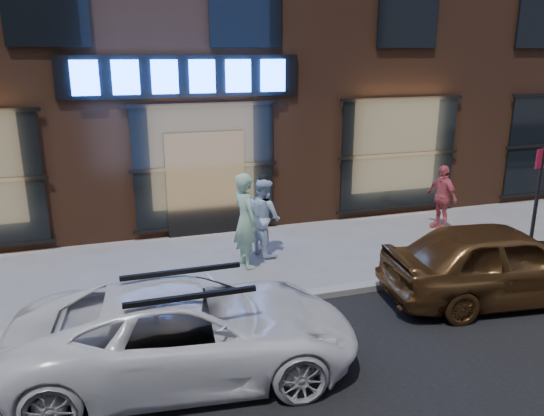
{
  "coord_description": "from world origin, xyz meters",
  "views": [
    {
      "loc": [
        -2.15,
        -7.77,
        4.09
      ],
      "look_at": [
        0.85,
        1.6,
        1.2
      ],
      "focal_mm": 35.0,
      "sensor_mm": 36.0,
      "label": 1
    }
  ],
  "objects_px": {
    "white_suv": "(188,330)",
    "man_bowtie": "(246,221)",
    "passerby": "(441,197)",
    "gold_sedan": "(501,262)",
    "sign_post": "(537,194)",
    "man_cap": "(264,217)"
  },
  "relations": [
    {
      "from": "gold_sedan",
      "to": "sign_post",
      "type": "bearing_deg",
      "value": -48.9
    },
    {
      "from": "man_bowtie",
      "to": "gold_sedan",
      "type": "distance_m",
      "value": 4.64
    },
    {
      "from": "passerby",
      "to": "gold_sedan",
      "type": "xyz_separation_m",
      "value": [
        -1.37,
        -3.65,
        -0.09
      ]
    },
    {
      "from": "man_bowtie",
      "to": "sign_post",
      "type": "relative_size",
      "value": 0.81
    },
    {
      "from": "passerby",
      "to": "white_suv",
      "type": "height_order",
      "value": "passerby"
    },
    {
      "from": "passerby",
      "to": "sign_post",
      "type": "distance_m",
      "value": 2.55
    },
    {
      "from": "man_bowtie",
      "to": "white_suv",
      "type": "xyz_separation_m",
      "value": [
        -1.66,
        -3.31,
        -0.33
      ]
    },
    {
      "from": "man_cap",
      "to": "gold_sedan",
      "type": "relative_size",
      "value": 0.41
    },
    {
      "from": "passerby",
      "to": "man_bowtie",
      "type": "bearing_deg",
      "value": -90.06
    },
    {
      "from": "man_bowtie",
      "to": "white_suv",
      "type": "bearing_deg",
      "value": 142.46
    },
    {
      "from": "man_cap",
      "to": "gold_sedan",
      "type": "xyz_separation_m",
      "value": [
        3.19,
        -3.29,
        -0.14
      ]
    },
    {
      "from": "man_bowtie",
      "to": "white_suv",
      "type": "relative_size",
      "value": 0.43
    },
    {
      "from": "man_cap",
      "to": "sign_post",
      "type": "height_order",
      "value": "sign_post"
    },
    {
      "from": "man_cap",
      "to": "white_suv",
      "type": "relative_size",
      "value": 0.37
    },
    {
      "from": "white_suv",
      "to": "sign_post",
      "type": "relative_size",
      "value": 1.89
    },
    {
      "from": "white_suv",
      "to": "man_bowtie",
      "type": "bearing_deg",
      "value": -20.66
    },
    {
      "from": "man_cap",
      "to": "gold_sedan",
      "type": "distance_m",
      "value": 4.59
    },
    {
      "from": "gold_sedan",
      "to": "sign_post",
      "type": "distance_m",
      "value": 2.29
    },
    {
      "from": "man_bowtie",
      "to": "passerby",
      "type": "relative_size",
      "value": 1.22
    },
    {
      "from": "man_bowtie",
      "to": "man_cap",
      "type": "xyz_separation_m",
      "value": [
        0.53,
        0.53,
        -0.13
      ]
    },
    {
      "from": "passerby",
      "to": "gold_sedan",
      "type": "height_order",
      "value": "passerby"
    },
    {
      "from": "sign_post",
      "to": "man_bowtie",
      "type": "bearing_deg",
      "value": 152.76
    }
  ]
}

